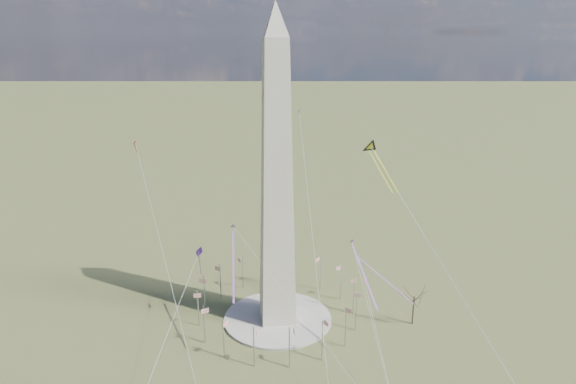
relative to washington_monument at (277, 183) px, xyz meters
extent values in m
plane|color=brown|center=(0.00, 0.00, -47.95)|extent=(2000.00, 2000.00, 0.00)
cylinder|color=#A3A095|center=(0.00, 0.00, -47.55)|extent=(36.00, 36.00, 0.80)
pyramid|color=beige|center=(0.00, 0.00, 47.85)|extent=(9.90, 9.90, 10.00)
cylinder|color=#B5B7BC|center=(26.00, 0.00, -41.45)|extent=(0.36, 0.36, 13.00)
cube|color=red|center=(26.00, 1.30, -36.15)|extent=(2.40, 0.08, 1.50)
cylinder|color=#B5B7BC|center=(24.02, 9.95, -41.45)|extent=(0.36, 0.36, 13.00)
cube|color=red|center=(23.52, 11.15, -36.15)|extent=(2.25, 0.99, 1.50)
cylinder|color=#B5B7BC|center=(18.38, 18.38, -41.45)|extent=(0.36, 0.36, 13.00)
cube|color=red|center=(17.47, 19.30, -36.15)|extent=(1.75, 1.75, 1.50)
cylinder|color=#B5B7BC|center=(9.95, 24.02, -41.45)|extent=(0.36, 0.36, 13.00)
cube|color=red|center=(8.75, 24.52, -36.15)|extent=(0.99, 2.25, 1.50)
cylinder|color=#B5B7BC|center=(0.00, 26.00, -41.45)|extent=(0.36, 0.36, 13.00)
cube|color=red|center=(-1.30, 26.00, -36.15)|extent=(0.08, 2.40, 1.50)
cylinder|color=#B5B7BC|center=(-9.95, 24.02, -41.45)|extent=(0.36, 0.36, 13.00)
cube|color=red|center=(-11.15, 23.52, -36.15)|extent=(0.99, 2.25, 1.50)
cylinder|color=#B5B7BC|center=(-18.38, 18.38, -41.45)|extent=(0.36, 0.36, 13.00)
cube|color=red|center=(-19.30, 17.47, -36.15)|extent=(1.75, 1.75, 1.50)
cylinder|color=#B5B7BC|center=(-24.02, 9.95, -41.45)|extent=(0.36, 0.36, 13.00)
cube|color=red|center=(-24.52, 8.75, -36.15)|extent=(2.25, 0.99, 1.50)
cylinder|color=#B5B7BC|center=(-26.00, 0.00, -41.45)|extent=(0.36, 0.36, 13.00)
cube|color=red|center=(-26.00, -1.30, -36.15)|extent=(2.40, 0.08, 1.50)
cylinder|color=#B5B7BC|center=(-24.02, -9.95, -41.45)|extent=(0.36, 0.36, 13.00)
cube|color=red|center=(-23.52, -11.15, -36.15)|extent=(2.25, 0.99, 1.50)
cylinder|color=#B5B7BC|center=(-18.38, -18.38, -41.45)|extent=(0.36, 0.36, 13.00)
cube|color=red|center=(-17.47, -19.30, -36.15)|extent=(1.75, 1.75, 1.50)
cylinder|color=#B5B7BC|center=(-9.95, -24.02, -41.45)|extent=(0.36, 0.36, 13.00)
cube|color=red|center=(-8.75, -24.52, -36.15)|extent=(0.99, 2.25, 1.50)
cylinder|color=#B5B7BC|center=(0.00, -26.00, -41.45)|extent=(0.36, 0.36, 13.00)
cube|color=red|center=(1.30, -26.00, -36.15)|extent=(0.08, 2.40, 1.50)
cylinder|color=#B5B7BC|center=(9.95, -24.02, -41.45)|extent=(0.36, 0.36, 13.00)
cube|color=red|center=(11.15, -23.52, -36.15)|extent=(0.99, 2.25, 1.50)
cylinder|color=#B5B7BC|center=(18.38, -18.38, -41.45)|extent=(0.36, 0.36, 13.00)
cube|color=red|center=(19.30, -17.47, -36.15)|extent=(1.75, 1.75, 1.50)
cylinder|color=#B5B7BC|center=(24.02, -9.95, -41.45)|extent=(0.36, 0.36, 13.00)
cube|color=red|center=(24.52, -8.75, -36.15)|extent=(2.25, 0.99, 1.50)
cylinder|color=#3E3226|center=(43.72, -9.19, -42.92)|extent=(0.49, 0.49, 10.07)
cube|color=orange|center=(33.97, -2.23, 3.00)|extent=(4.02, 14.05, 10.10)
cube|color=orange|center=(32.19, -2.69, 3.00)|extent=(4.02, 14.05, 10.10)
cube|color=#451971|center=(-24.79, 2.92, -22.85)|extent=(2.36, 2.65, 2.64)
cube|color=#ED4825|center=(-24.79, 2.92, -27.22)|extent=(0.63, 3.37, 9.14)
cube|color=#ED4825|center=(23.91, -17.31, -25.03)|extent=(3.06, 19.23, 12.10)
cube|color=#ED4825|center=(-14.52, -11.28, -21.49)|extent=(1.85, 21.48, 13.45)
cube|color=#ED4825|center=(35.13, -6.16, -33.25)|extent=(15.43, 11.84, 11.82)
cube|color=red|center=(-45.76, 31.52, 7.57)|extent=(1.25, 2.05, 1.73)
cube|color=red|center=(-45.76, 31.52, 5.68)|extent=(0.78, 1.47, 3.96)
cube|color=silver|center=(14.16, 42.40, 15.52)|extent=(1.51, 2.33, 1.85)
cube|color=silver|center=(14.16, 42.40, 13.50)|extent=(1.03, 1.48, 4.24)
camera|label=1|loc=(-19.09, -150.32, 44.34)|focal=32.00mm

